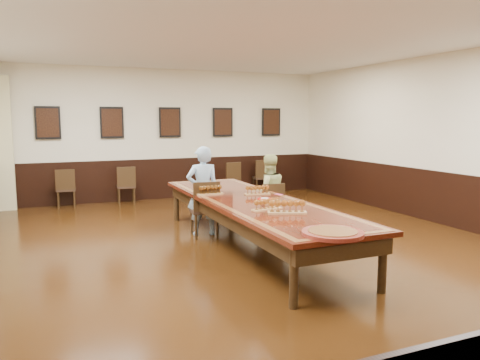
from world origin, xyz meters
name	(u,v)px	position (x,y,z in m)	size (l,w,h in m)	color
floor	(252,248)	(0.00, 0.00, -0.01)	(8.00, 10.00, 0.02)	black
ceiling	(253,35)	(0.00, 0.00, 3.21)	(8.00, 10.00, 0.02)	white
wall_back	(169,134)	(0.00, 5.01, 1.60)	(8.00, 0.02, 3.20)	#EAE4C4
wall_right	(450,140)	(4.01, 0.00, 1.60)	(0.02, 10.00, 3.20)	#EAE4C4
chair_man	(204,208)	(-0.46, 0.96, 0.48)	(0.45, 0.49, 0.96)	black
chair_woman	(270,207)	(0.74, 0.88, 0.44)	(0.41, 0.45, 0.87)	black
spare_chair_a	(66,188)	(-2.50, 4.66, 0.44)	(0.41, 0.45, 0.88)	black
spare_chair_b	(126,185)	(-1.18, 4.58, 0.45)	(0.42, 0.46, 0.89)	black
spare_chair_c	(229,180)	(1.39, 4.46, 0.46)	(0.43, 0.46, 0.91)	black
spare_chair_d	(262,177)	(2.42, 4.72, 0.46)	(0.43, 0.47, 0.91)	black
person_man	(203,191)	(-0.45, 1.06, 0.77)	(0.56, 0.37, 1.53)	#4D8DC2
person_woman	(268,192)	(0.75, 0.97, 0.68)	(0.68, 0.53, 1.36)	#CFD887
pink_phone	(279,194)	(0.60, 0.29, 0.76)	(0.06, 0.13, 0.01)	#E94D99
curtain	(1,144)	(-3.75, 4.82, 1.45)	(0.45, 0.18, 2.90)	beige
wainscoting	(253,216)	(0.00, 0.00, 0.50)	(8.00, 10.00, 1.00)	black
conference_table	(253,209)	(0.00, 0.00, 0.61)	(1.40, 5.00, 0.76)	black
posters	(170,122)	(0.00, 4.94, 1.90)	(6.14, 0.04, 0.74)	black
flight_a	(210,190)	(-0.45, 0.71, 0.83)	(0.43, 0.13, 0.16)	#A97C46
flight_b	(257,190)	(0.28, 0.42, 0.82)	(0.43, 0.19, 0.16)	#A97C46
flight_c	(267,205)	(-0.16, -0.82, 0.83)	(0.45, 0.21, 0.16)	#A97C46
flight_d	(287,207)	(-0.02, -1.14, 0.84)	(0.53, 0.33, 0.19)	#A97C46
red_plate_grp	(265,199)	(0.18, -0.05, 0.76)	(0.22, 0.22, 0.03)	red
carved_platter	(333,233)	(-0.12, -2.33, 0.78)	(0.75, 0.75, 0.05)	#5E1912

